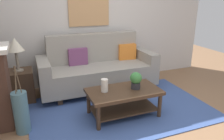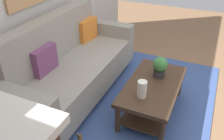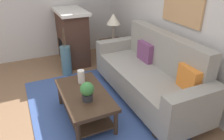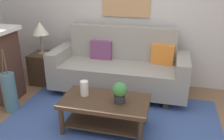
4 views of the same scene
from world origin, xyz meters
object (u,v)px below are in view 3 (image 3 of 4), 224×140
Objects in this scene: couch at (150,75)px; throw_pillow_orange at (189,79)px; table_lamp at (113,20)px; tabletop_vase at (81,77)px; throw_pillow_plum at (146,52)px; fireplace at (72,37)px; coffee_table at (85,100)px; side_table at (113,53)px; potted_plant_tabletop at (87,91)px; floor_vase at (66,61)px.

throw_pillow_orange is at bearing 10.34° from couch.
tabletop_vase is at bearing -42.20° from table_lamp.
throw_pillow_plum is at bearing 159.94° from couch.
throw_pillow_orange is at bearing 17.52° from fireplace.
coffee_table is (-0.63, -1.23, -0.37)m from throw_pillow_orange.
table_lamp is at bearing 179.30° from couch.
table_lamp reaches higher than tabletop_vase.
fireplace is (-0.56, -0.73, 0.31)m from side_table.
coffee_table is 0.36m from tabletop_vase.
table_lamp reaches higher than coffee_table.
potted_plant_tabletop is at bearing -77.22° from couch.
throw_pillow_plum is 0.63× the size of table_lamp.
couch is 1.41m from side_table.
couch is 6.15× the size of throw_pillow_plum.
potted_plant_tabletop is 1.68m from floor_vase.
fireplace is (-2.65, -0.84, -0.09)m from throw_pillow_orange.
potted_plant_tabletop is (-0.43, -1.25, -0.11)m from throw_pillow_orange.
throw_pillow_plum is at bearing 95.76° from tabletop_vase.
fireplace is at bearing 151.97° from floor_vase.
potted_plant_tabletop reaches higher than floor_vase.
throw_pillow_plum is 1.37× the size of potted_plant_tabletop.
floor_vase is (0.01, -1.03, -0.70)m from table_lamp.
throw_pillow_plum is 0.61× the size of floor_vase.
tabletop_vase is 0.17× the size of fireplace.
couch is 11.29× the size of tabletop_vase.
throw_pillow_plum is at bearing 108.30° from coffee_table.
throw_pillow_plum reaches higher than tabletop_vase.
table_lamp reaches higher than throw_pillow_orange.
side_table is at bearing -174.16° from throw_pillow_plum.
coffee_table is 5.61× the size of tabletop_vase.
tabletop_vase is 1.61m from side_table.
floor_vase reaches higher than side_table.
table_lamp is 1.00m from fireplace.
tabletop_vase is 0.33× the size of floor_vase.
throw_pillow_orange is (1.03, 0.00, 0.00)m from throw_pillow_plum.
fireplace is 0.70m from floor_vase.
floor_vase is at bearing -132.74° from throw_pillow_plum.
tabletop_vase is at bearing 171.92° from potted_plant_tabletop.
fireplace is at bearing -127.41° from side_table.
potted_plant_tabletop reaches higher than tabletop_vase.
throw_pillow_orange is at bearing 70.80° from potted_plant_tabletop.
throw_pillow_plum is 1.84× the size of tabletop_vase.
tabletop_vase is (-0.29, 0.05, 0.21)m from coffee_table.
potted_plant_tabletop is 2.04m from side_table.
potted_plant_tabletop is at bearing -3.76° from floor_vase.
tabletop_vase is at bearing -102.08° from couch.
throw_pillow_orange is 0.61× the size of floor_vase.
fireplace is (-0.56, -0.73, -0.41)m from table_lamp.
floor_vase is (-1.40, -1.01, -0.13)m from couch.
coffee_table is at bearing -37.44° from table_lamp.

